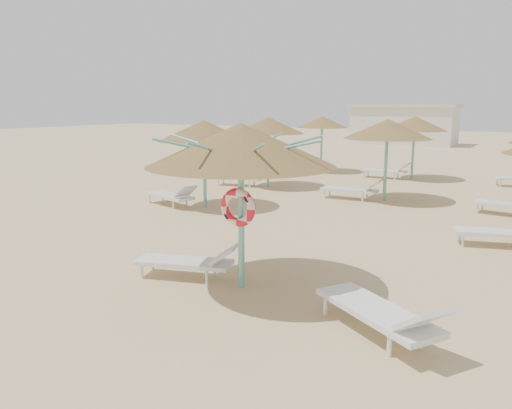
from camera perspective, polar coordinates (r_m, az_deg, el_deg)
The scene contains 6 objects.
ground at distance 8.81m, azimuth -0.57°, elevation -9.71°, with size 120.00×120.00×0.00m, color tan.
main_palapa at distance 8.40m, azimuth -1.75°, elevation 6.78°, with size 3.21×3.21×2.87m.
lounger_main_a at distance 9.34m, azimuth -7.46°, elevation -6.43°, with size 2.00×1.09×0.70m.
lounger_main_b at distance 7.18m, azimuth 14.37°, elevation -11.88°, with size 2.17×1.75×0.79m.
palapa_field at distance 17.02m, azimuth 20.85°, elevation 7.68°, with size 19.69×13.08×2.72m.
service_hut at distance 43.33m, azimuth 16.60°, elevation 8.80°, with size 8.40×4.40×3.25m.
Camera 1 is at (4.19, -7.08, 3.15)m, focal length 35.00 mm.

